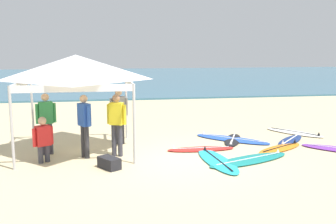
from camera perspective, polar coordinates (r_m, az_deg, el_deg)
The scene contains 17 objects.
ground_plane at distance 10.38m, azimuth 1.74°, elevation -6.96°, with size 80.00×80.00×0.00m, color beige.
sea at distance 40.19m, azimuth -7.09°, elevation 5.09°, with size 80.00×36.00×0.10m, color #386B84.
canopy_tent at distance 11.06m, azimuth -13.44°, elevation 6.36°, with size 3.06×3.06×2.75m.
surfboard_orange at distance 11.82m, azimuth 16.25°, elevation -5.13°, with size 1.91×1.41×0.19m.
surfboard_navy at distance 12.90m, azimuth 17.59°, elevation -4.01°, with size 1.63×1.65×0.19m.
surfboard_white at distance 14.16m, azimuth 18.21°, elevation -2.89°, with size 1.67×2.08×0.19m.
surfboard_red at distance 11.30m, azimuth 4.83°, elevation -5.45°, with size 1.98×0.56×0.19m.
surfboard_black at distance 12.54m, azimuth 9.54°, elevation -4.07°, with size 1.19×1.86×0.19m.
surfboard_teal at distance 10.42m, azimuth 11.96°, elevation -6.90°, with size 2.66×1.61×0.19m.
surfboard_cyan at distance 10.20m, azimuth 7.27°, elevation -7.11°, with size 0.80×2.47×0.19m.
surfboard_blue at distance 12.65m, azimuth 9.40°, elevation -3.95°, with size 2.32×2.21×0.19m.
person_blue at distance 10.53m, azimuth -12.25°, elevation -1.41°, with size 0.37×0.48×1.71m.
person_grey at distance 11.91m, azimuth -7.27°, elevation -0.06°, with size 0.55×0.23×1.71m.
person_yellow at distance 10.54m, azimuth -7.60°, elevation -1.27°, with size 0.51×0.35×1.71m.
person_green at distance 11.14m, azimuth -17.56°, elevation -1.06°, with size 0.53×0.31×1.71m.
person_red at distance 10.42m, azimuth -17.98°, elevation -3.63°, with size 0.48×0.37×1.20m.
gear_bag_near_tent at distance 9.66m, azimuth -8.67°, elevation -7.44°, with size 0.60×0.32×0.28m, color #232328.
Camera 1 is at (-2.04, -9.76, 2.89)m, focal length 41.26 mm.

